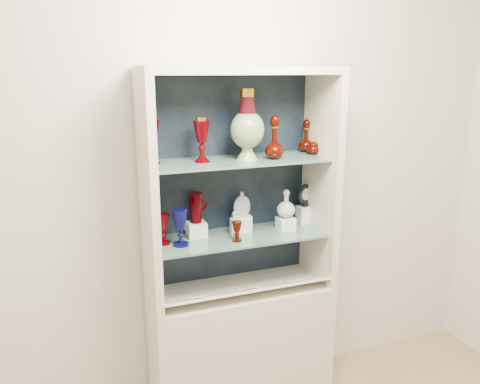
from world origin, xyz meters
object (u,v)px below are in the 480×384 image
object	(u,v)px
cameo_medallion	(305,195)
lidded_bowl	(313,147)
ruby_goblet_small	(237,231)
enamel_urn	(247,125)
ruby_decanter_b	(306,135)
ruby_goblet_tall	(163,229)
pedestal_lamp_left	(151,140)
clear_square_bottle	(235,223)
cobalt_goblet	(180,228)
flat_flask	(242,203)
ruby_pitcher	(196,208)
clear_round_decanter	(286,204)
pedestal_lamp_right	(202,140)
ruby_decanter_a	(275,134)

from	to	relation	value
cameo_medallion	lidded_bowl	bearing A→B (deg)	-111.78
ruby_goblet_small	enamel_urn	bearing A→B (deg)	35.70
enamel_urn	ruby_decanter_b	xyz separation A→B (m)	(0.40, 0.11, -0.08)
ruby_goblet_tall	ruby_goblet_small	world-z (taller)	ruby_goblet_tall
pedestal_lamp_left	ruby_goblet_tall	world-z (taller)	pedestal_lamp_left
pedestal_lamp_left	lidded_bowl	size ratio (longest dim) A/B	2.75
clear_square_bottle	cobalt_goblet	bearing A→B (deg)	-169.21
pedestal_lamp_left	flat_flask	size ratio (longest dim) A/B	1.69
ruby_decanter_b	lidded_bowl	world-z (taller)	ruby_decanter_b
ruby_pitcher	ruby_goblet_tall	bearing A→B (deg)	-171.33
lidded_bowl	clear_square_bottle	xyz separation A→B (m)	(-0.45, 0.02, -0.40)
lidded_bowl	ruby_pitcher	distance (m)	0.73
ruby_pitcher	clear_round_decanter	bearing A→B (deg)	-13.48
ruby_decanter_b	ruby_goblet_tall	bearing A→B (deg)	-174.97
enamel_urn	lidded_bowl	distance (m)	0.42
flat_flask	clear_round_decanter	xyz separation A→B (m)	(0.24, -0.07, -0.01)
ruby_decanter_b	ruby_goblet_small	bearing A→B (deg)	-160.81
clear_square_bottle	flat_flask	world-z (taller)	flat_flask
flat_flask	ruby_goblet_tall	bearing A→B (deg)	-172.40
cameo_medallion	ruby_goblet_tall	bearing A→B (deg)	162.30
ruby_decanter_b	ruby_goblet_small	world-z (taller)	ruby_decanter_b
pedestal_lamp_right	ruby_pitcher	bearing A→B (deg)	111.20
clear_round_decanter	cameo_medallion	xyz separation A→B (m)	(0.16, 0.07, 0.02)
clear_round_decanter	ruby_goblet_small	bearing A→B (deg)	-165.94
flat_flask	lidded_bowl	bearing A→B (deg)	-9.16
ruby_goblet_tall	flat_flask	world-z (taller)	flat_flask
ruby_goblet_tall	ruby_pitcher	size ratio (longest dim) A/B	1.00
ruby_goblet_tall	ruby_decanter_a	bearing A→B (deg)	-6.46
pedestal_lamp_right	clear_square_bottle	world-z (taller)	pedestal_lamp_right
lidded_bowl	clear_round_decanter	distance (m)	0.35
lidded_bowl	ruby_pitcher	size ratio (longest dim) A/B	0.52
flat_flask	clear_round_decanter	distance (m)	0.25
pedestal_lamp_right	lidded_bowl	xyz separation A→B (m)	(0.64, -0.00, -0.07)
ruby_decanter_b	clear_square_bottle	xyz separation A→B (m)	(-0.45, -0.07, -0.45)
ruby_pitcher	flat_flask	xyz separation A→B (m)	(0.26, 0.01, -0.00)
ruby_goblet_tall	clear_square_bottle	size ratio (longest dim) A/B	1.23
ruby_decanter_a	clear_square_bottle	distance (m)	0.53
pedestal_lamp_left	clear_square_bottle	size ratio (longest dim) A/B	1.76
ruby_goblet_small	pedestal_lamp_left	bearing A→B (deg)	162.53
ruby_goblet_tall	clear_round_decanter	size ratio (longest dim) A/B	1.06
ruby_goblet_small	cameo_medallion	size ratio (longest dim) A/B	0.78
pedestal_lamp_right	ruby_decanter_b	xyz separation A→B (m)	(0.64, 0.08, -0.02)
ruby_decanter_a	ruby_goblet_tall	bearing A→B (deg)	173.54
ruby_goblet_small	clear_round_decanter	bearing A→B (deg)	14.06
ruby_decanter_b	clear_square_bottle	size ratio (longest dim) A/B	1.48
clear_square_bottle	cameo_medallion	bearing A→B (deg)	6.53
pedestal_lamp_right	ruby_decanter_b	distance (m)	0.64
pedestal_lamp_right	ruby_pitcher	xyz separation A→B (m)	(-0.02, 0.06, -0.37)
enamel_urn	cobalt_goblet	bearing A→B (deg)	-177.58
ruby_decanter_a	cobalt_goblet	xyz separation A→B (m)	(-0.51, 0.01, -0.45)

